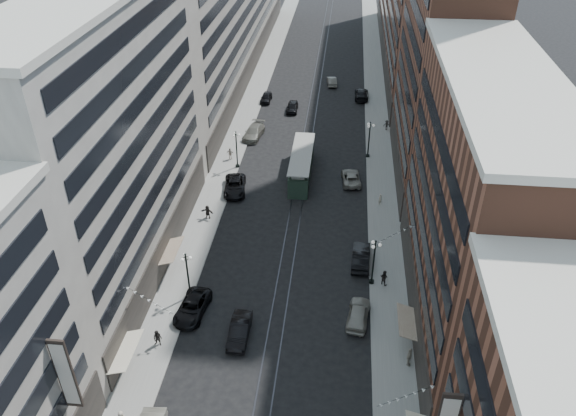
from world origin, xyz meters
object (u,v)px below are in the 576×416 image
at_px(lamppost_sw_far, 188,274).
at_px(pedestrian_8, 380,199).
at_px(pedestrian_4, 409,357).
at_px(car_9, 266,97).
at_px(pedestrian_9, 387,125).
at_px(pedestrian_5, 207,212).
at_px(pedestrian_6, 230,154).
at_px(lamppost_sw_mid, 237,148).
at_px(car_2, 192,307).
at_px(pedestrian_7, 384,277).
at_px(car_12, 361,94).
at_px(car_5, 240,330).
at_px(car_14, 332,81).
at_px(car_10, 361,257).
at_px(car_8, 254,132).
at_px(pedestrian_2, 158,338).
at_px(car_11, 351,178).
at_px(lamppost_se_mid, 369,138).
at_px(lamppost_se_far, 374,261).
at_px(streetcar, 302,165).
at_px(car_13, 292,107).
at_px(car_4, 358,314).
at_px(car_7, 235,186).

height_order(lamppost_sw_far, pedestrian_8, lamppost_sw_far).
bearing_deg(pedestrian_4, car_9, 38.23).
xyz_separation_m(lamppost_sw_far, pedestrian_9, (21.49, 41.32, -2.13)).
xyz_separation_m(car_9, pedestrian_8, (18.93, -31.85, 0.18)).
distance_m(pedestrian_5, pedestrian_6, 15.11).
height_order(lamppost_sw_mid, car_9, lamppost_sw_mid).
relative_size(car_2, pedestrian_7, 3.19).
bearing_deg(car_12, car_5, 78.81).
relative_size(car_14, pedestrian_5, 2.59).
bearing_deg(pedestrian_5, car_10, -6.85).
relative_size(lamppost_sw_far, car_8, 0.92).
distance_m(lamppost_sw_far, pedestrian_7, 20.13).
distance_m(car_5, pedestrian_2, 7.48).
distance_m(pedestrian_4, car_9, 61.39).
height_order(lamppost_sw_mid, pedestrian_4, lamppost_sw_mid).
xyz_separation_m(car_11, pedestrian_6, (-17.45, 4.48, 0.32)).
height_order(car_9, pedestrian_5, pedestrian_5).
bearing_deg(lamppost_se_mid, lamppost_sw_mid, -164.80).
distance_m(car_2, pedestrian_8, 28.65).
height_order(lamppost_se_far, pedestrian_6, lamppost_se_far).
height_order(lamppost_se_mid, streetcar, lamppost_se_mid).
xyz_separation_m(car_9, car_13, (5.02, -3.71, 0.03)).
bearing_deg(streetcar, lamppost_se_far, -67.07).
height_order(car_13, car_14, car_13).
bearing_deg(car_4, streetcar, -66.89).
relative_size(lamppost_se_far, lamppost_se_mid, 1.00).
xyz_separation_m(car_4, car_5, (-11.03, -3.34, -0.03)).
height_order(lamppost_se_far, pedestrian_4, lamppost_se_far).
bearing_deg(car_8, car_9, 97.70).
bearing_deg(car_7, pedestrian_7, -49.23).
height_order(car_2, pedestrian_7, pedestrian_7).
bearing_deg(lamppost_se_mid, car_9, 132.62).
bearing_deg(pedestrian_6, car_4, 125.93).
height_order(lamppost_sw_far, car_10, lamppost_sw_far).
relative_size(car_12, pedestrian_7, 3.30).
bearing_deg(car_5, car_8, 96.99).
height_order(lamppost_sw_mid, lamppost_se_far, same).
height_order(lamppost_se_mid, pedestrian_5, lamppost_se_mid).
distance_m(car_4, pedestrian_7, 6.05).
bearing_deg(lamppost_sw_far, car_9, 89.10).
distance_m(lamppost_sw_far, car_7, 20.82).
height_order(lamppost_sw_mid, car_10, lamppost_sw_mid).
relative_size(lamppost_se_mid, car_2, 0.99).
bearing_deg(car_5, pedestrian_2, -165.01).
bearing_deg(car_12, pedestrian_7, 92.27).
distance_m(car_11, car_14, 35.75).
xyz_separation_m(car_8, car_10, (16.47, -29.55, 0.01)).
height_order(pedestrian_2, pedestrian_6, pedestrian_6).
xyz_separation_m(car_9, pedestrian_5, (-2.15, -37.10, 0.29)).
height_order(car_4, car_14, car_4).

